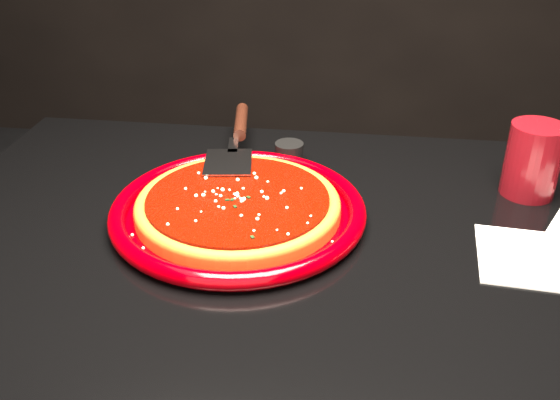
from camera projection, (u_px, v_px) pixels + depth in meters
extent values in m
cylinder|color=#7E0004|center=(238.00, 210.00, 0.95)|extent=(0.39, 0.39, 0.03)
cylinder|color=#904D18|center=(238.00, 208.00, 0.94)|extent=(0.31, 0.31, 0.02)
torus|color=#904D18|center=(238.00, 203.00, 0.94)|extent=(0.31, 0.31, 0.02)
cylinder|color=#6E0900|center=(238.00, 200.00, 0.94)|extent=(0.28, 0.28, 0.01)
cylinder|color=maroon|center=(533.00, 160.00, 0.99)|extent=(0.10, 0.10, 0.12)
cube|color=silver|center=(532.00, 258.00, 0.86)|extent=(0.16, 0.16, 0.00)
cylinder|color=black|center=(289.00, 153.00, 1.11)|extent=(0.06, 0.06, 0.04)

